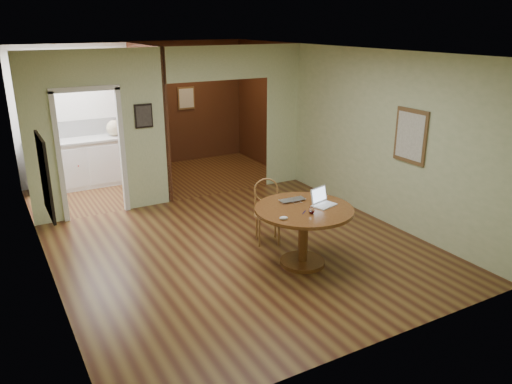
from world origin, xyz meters
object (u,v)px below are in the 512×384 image
open_laptop (322,200)px  closed_laptop (294,201)px  dining_table (304,223)px  chair (267,207)px

open_laptop → closed_laptop: (-0.27, 0.24, -0.05)m
dining_table → closed_laptop: size_ratio=3.59×
dining_table → closed_laptop: bearing=88.8°
chair → closed_laptop: size_ratio=2.63×
dining_table → closed_laptop: 0.32m
closed_laptop → dining_table: bearing=-88.4°
dining_table → open_laptop: open_laptop is taller
dining_table → open_laptop: 0.39m
chair → closed_laptop: (0.03, -0.66, 0.29)m
chair → closed_laptop: chair is taller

